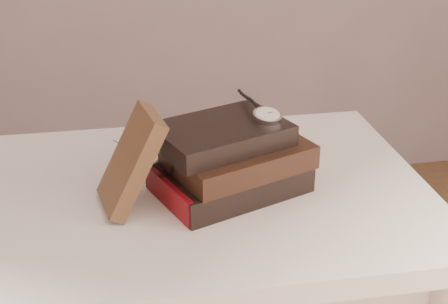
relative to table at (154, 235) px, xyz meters
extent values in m
cube|color=white|center=(0.00, 0.00, 0.07)|extent=(1.00, 0.60, 0.04)
cube|color=white|center=(0.00, 0.00, 0.01)|extent=(0.88, 0.49, 0.08)
cylinder|color=white|center=(0.45, 0.25, -0.30)|extent=(0.05, 0.05, 0.71)
cube|color=black|center=(0.14, -0.01, 0.12)|extent=(0.30, 0.25, 0.05)
cube|color=beige|center=(0.14, -0.01, 0.12)|extent=(0.28, 0.24, 0.04)
cube|color=gold|center=(0.02, -0.03, 0.12)|extent=(0.01, 0.01, 0.05)
cube|color=maroon|center=(0.03, -0.06, 0.12)|extent=(0.07, 0.15, 0.05)
cube|color=black|center=(0.15, -0.02, 0.16)|extent=(0.28, 0.24, 0.04)
cube|color=beige|center=(0.16, -0.02, 0.16)|extent=(0.27, 0.22, 0.03)
cube|color=gold|center=(0.04, -0.04, 0.16)|extent=(0.01, 0.01, 0.04)
cube|color=black|center=(0.13, -0.01, 0.20)|extent=(0.26, 0.22, 0.04)
cube|color=beige|center=(0.13, -0.01, 0.20)|extent=(0.25, 0.21, 0.03)
cube|color=gold|center=(0.02, -0.03, 0.20)|extent=(0.01, 0.01, 0.04)
cube|color=#3F2818|center=(-0.03, -0.04, 0.18)|extent=(0.13, 0.13, 0.17)
cylinder|color=silver|center=(0.21, 0.00, 0.22)|extent=(0.07, 0.07, 0.02)
cylinder|color=white|center=(0.21, 0.00, 0.23)|extent=(0.06, 0.06, 0.01)
torus|color=silver|center=(0.21, 0.00, 0.23)|extent=(0.06, 0.06, 0.01)
cylinder|color=silver|center=(0.20, 0.02, 0.22)|extent=(0.01, 0.01, 0.01)
cube|color=black|center=(0.21, 0.00, 0.23)|extent=(0.01, 0.01, 0.00)
cube|color=black|center=(0.21, 0.00, 0.23)|extent=(0.01, 0.01, 0.00)
sphere|color=black|center=(0.20, 0.03, 0.23)|extent=(0.01, 0.01, 0.01)
sphere|color=black|center=(0.20, 0.04, 0.23)|extent=(0.01, 0.01, 0.01)
sphere|color=black|center=(0.19, 0.05, 0.23)|extent=(0.01, 0.01, 0.01)
sphere|color=black|center=(0.19, 0.06, 0.23)|extent=(0.01, 0.01, 0.01)
sphere|color=black|center=(0.19, 0.07, 0.23)|extent=(0.01, 0.01, 0.01)
sphere|color=black|center=(0.19, 0.08, 0.23)|extent=(0.01, 0.01, 0.01)
sphere|color=black|center=(0.19, 0.10, 0.23)|extent=(0.01, 0.01, 0.01)
sphere|color=black|center=(0.18, 0.11, 0.23)|extent=(0.01, 0.01, 0.01)
sphere|color=black|center=(0.18, 0.12, 0.23)|extent=(0.01, 0.01, 0.01)
torus|color=silver|center=(0.00, 0.02, 0.16)|extent=(0.05, 0.03, 0.05)
torus|color=silver|center=(0.05, 0.04, 0.16)|extent=(0.05, 0.03, 0.05)
cylinder|color=silver|center=(0.03, 0.03, 0.17)|extent=(0.01, 0.01, 0.00)
cylinder|color=silver|center=(-0.04, 0.06, 0.16)|extent=(0.04, 0.11, 0.03)
cylinder|color=silver|center=(0.05, 0.10, 0.16)|extent=(0.04, 0.11, 0.03)
camera|label=1|loc=(-0.04, -0.98, 0.64)|focal=50.34mm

